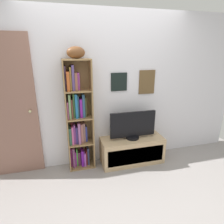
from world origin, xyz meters
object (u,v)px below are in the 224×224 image
at_px(tv_stand, 132,150).
at_px(television, 133,126).
at_px(football, 76,53).
at_px(door, 6,110).
at_px(bookshelf, 78,120).

relative_size(tv_stand, television, 1.37).
height_order(football, door, door).
distance_m(bookshelf, football, 1.00).
bearing_deg(door, tv_stand, -5.61).
xyz_separation_m(bookshelf, football, (0.03, -0.03, 1.00)).
relative_size(bookshelf, door, 0.83).
bearing_deg(television, bookshelf, 172.87).
bearing_deg(tv_stand, bookshelf, 172.80).
bearing_deg(football, bookshelf, 133.68).
xyz_separation_m(bookshelf, television, (0.88, -0.11, -0.15)).
xyz_separation_m(bookshelf, door, (-0.99, 0.07, 0.22)).
height_order(bookshelf, football, football).
distance_m(bookshelf, television, 0.90).
bearing_deg(bookshelf, football, -46.32).
distance_m(football, door, 1.29).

